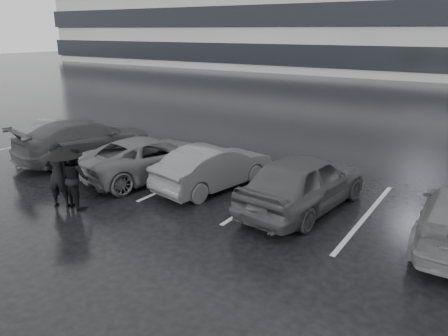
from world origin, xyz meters
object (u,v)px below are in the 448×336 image
object	(u,v)px
pedestrian_right	(75,178)
car_main	(304,182)
car_west_c	(86,140)
car_west_b	(150,157)
car_west_a	(214,167)
pedestrian_left	(58,175)
car_west_d	(60,134)

from	to	relation	value
pedestrian_right	car_main	bearing A→B (deg)	-138.51
car_west_c	pedestrian_right	bearing A→B (deg)	149.74
car_west_b	car_west_a	bearing A→B (deg)	-160.35
pedestrian_left	pedestrian_right	bearing A→B (deg)	-179.71
car_west_b	pedestrian_right	bearing A→B (deg)	105.62
car_west_c	car_west_b	bearing A→B (deg)	-170.38
car_west_a	pedestrian_left	xyz separation A→B (m)	(-2.64, -3.45, 0.24)
car_west_b	car_west_c	size ratio (longest dim) A/B	0.91
car_west_a	pedestrian_left	distance (m)	4.35
car_main	car_west_c	distance (m)	8.50
car_main	pedestrian_right	bearing A→B (deg)	37.60
car_main	car_west_c	world-z (taller)	car_main
pedestrian_left	car_main	bearing A→B (deg)	-179.71
car_west_d	car_west_b	bearing A→B (deg)	160.77
car_west_b	car_west_d	distance (m)	5.40
car_west_b	car_west_d	size ratio (longest dim) A/B	1.26
car_west_d	pedestrian_right	size ratio (longest dim) A/B	2.27
car_main	car_west_a	world-z (taller)	car_main
car_west_d	pedestrian_right	distance (m)	6.55
car_west_a	car_west_b	world-z (taller)	car_west_a
car_west_b	pedestrian_left	bearing A→B (deg)	98.75
pedestrian_left	pedestrian_right	world-z (taller)	pedestrian_left
car_west_b	pedestrian_right	world-z (taller)	pedestrian_right
car_west_d	pedestrian_left	xyz separation A→B (m)	(5.07, -3.86, 0.29)
car_west_c	car_west_d	size ratio (longest dim) A/B	1.38
pedestrian_left	car_west_a	bearing A→B (deg)	-158.62
car_west_b	car_west_c	world-z (taller)	car_west_c
car_west_d	pedestrian_right	bearing A→B (deg)	134.01
car_west_c	car_main	bearing A→B (deg)	-167.09
car_west_b	pedestrian_left	xyz separation A→B (m)	(-0.29, -3.21, 0.25)
car_west_a	car_west_d	distance (m)	7.72
car_west_a	pedestrian_right	xyz separation A→B (m)	(-2.26, -3.21, 0.16)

